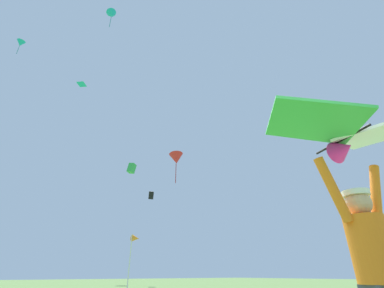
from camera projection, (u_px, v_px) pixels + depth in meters
The scene contains 9 objects.
kite_flyer_person at pixel (377, 269), 2.25m from camera, with size 0.80×0.43×1.92m.
held_stunt_kite at pixel (346, 134), 2.74m from camera, with size 1.78×1.20×0.41m.
distant_kite_teal_low_left at pixel (82, 84), 28.89m from camera, with size 0.84×0.84×0.17m.
distant_kite_red_far_center at pixel (176, 159), 18.62m from camera, with size 1.29×1.33×2.23m.
distant_kite_teal_high_right at pixel (112, 15), 18.67m from camera, with size 1.02×1.02×1.60m.
distant_kite_teal_mid_left at pixel (20, 43), 26.54m from camera, with size 0.80×0.90×1.77m.
distant_kite_black_mid_right at pixel (151, 195), 28.52m from camera, with size 0.77×0.90×0.95m.
distant_kite_green_high_left at pixel (132, 168), 35.37m from camera, with size 1.26×1.16×1.41m.
marker_flag at pixel (134, 243), 9.43m from camera, with size 0.30×0.24×2.18m.
Camera 1 is at (-2.67, -1.44, 0.90)m, focal length 24.81 mm.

